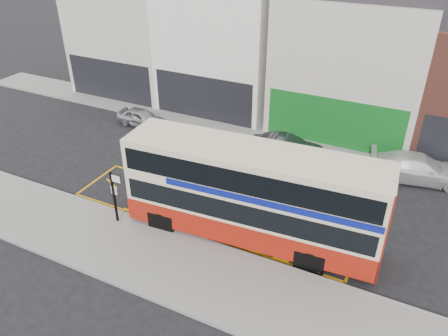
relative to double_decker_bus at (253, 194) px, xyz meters
The scene contains 15 objects.
ground 3.54m from the double_decker_bus, 160.55° to the right, with size 120.00×120.00×0.00m, color black.
pavement 4.65m from the double_decker_bus, 128.28° to the right, with size 40.00×4.00×0.15m, color gray.
kerb 3.61m from the double_decker_bus, 153.34° to the right, with size 40.00×0.15×0.15m, color gray.
far_pavement 10.66m from the double_decker_bus, 103.97° to the left, with size 50.00×3.00×0.15m, color gray.
road_markings 3.50m from the double_decker_bus, 164.20° to the left, with size 14.00×3.40×0.01m, color orange, non-canonical shape.
terrace_far_left 21.48m from the double_decker_bus, 138.64° to the left, with size 8.00×8.01×10.80m.
terrace_left 16.49m from the double_decker_bus, 119.62° to the left, with size 8.00×8.01×11.80m.
terrace_green_shop 14.40m from the double_decker_bus, 86.01° to the left, with size 9.00×8.01×11.30m.
double_decker_bus is the anchor object (origin of this frame).
bus_stop_post 6.30m from the double_decker_bus, 162.55° to the right, with size 0.66×0.12×2.66m.
car_silver 13.69m from the double_decker_bus, 146.56° to the left, with size 1.44×3.57×1.22m, color #B4B4B9.
car_grey 7.72m from the double_decker_bus, 97.54° to the left, with size 1.49×4.28×1.41m, color #3B3C42.
car_white 10.57m from the double_decker_bus, 54.04° to the left, with size 2.06×5.06×1.47m, color silver.
street_tree_left 20.51m from the double_decker_bus, 147.15° to the left, with size 2.60×2.60×5.62m.
street_tree_right 12.08m from the double_decker_bus, 67.74° to the left, with size 2.63×2.63×5.67m.
Camera 1 is at (8.27, -13.47, 12.82)m, focal length 35.00 mm.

